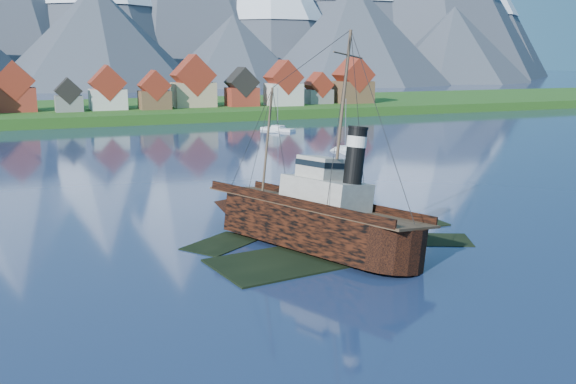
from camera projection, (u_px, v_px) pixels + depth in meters
name	position (u px, v px, depth m)	size (l,w,h in m)	color
ground	(323.00, 250.00, 65.54)	(1400.00, 1400.00, 0.00)	#1B294B
shoal	(330.00, 246.00, 68.22)	(31.71, 21.24, 1.14)	black
shore_bank	(109.00, 115.00, 219.27)	(600.00, 80.00, 3.20)	#224D16
seawall	(126.00, 125.00, 184.91)	(600.00, 2.50, 2.00)	#3F3D38
town	(0.00, 93.00, 188.93)	(250.96, 16.69, 17.30)	maroon
tugboat_wreck	(304.00, 216.00, 67.32)	(6.84, 29.48, 23.36)	black
sailboat_d	(345.00, 151.00, 131.98)	(3.49, 8.70, 11.55)	white
sailboat_e	(278.00, 130.00, 171.65)	(7.28, 10.00, 11.73)	white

